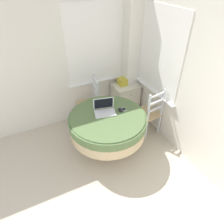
# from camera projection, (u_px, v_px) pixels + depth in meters

# --- Properties ---
(corner_room_shell) EXTENTS (4.42, 5.14, 2.55)m
(corner_room_shell) POSITION_uv_depth(u_px,v_px,m) (123.00, 84.00, 2.87)
(corner_room_shell) COLOR white
(corner_room_shell) RESTS_ON ground_plane
(round_dining_table) EXTENTS (1.25, 1.25, 0.74)m
(round_dining_table) POSITION_uv_depth(u_px,v_px,m) (108.00, 123.00, 3.24)
(round_dining_table) COLOR #4C3D2D
(round_dining_table) RESTS_ON ground_plane
(laptop) EXTENTS (0.38, 0.31, 0.23)m
(laptop) POSITION_uv_depth(u_px,v_px,m) (105.00, 110.00, 3.20)
(laptop) COLOR silver
(laptop) RESTS_ON round_dining_table
(computer_mouse) EXTENTS (0.07, 0.10, 0.05)m
(computer_mouse) POSITION_uv_depth(u_px,v_px,m) (121.00, 110.00, 3.24)
(computer_mouse) COLOR black
(computer_mouse) RESTS_ON round_dining_table
(cell_phone) EXTENTS (0.06, 0.11, 0.01)m
(cell_phone) POSITION_uv_depth(u_px,v_px,m) (124.00, 109.00, 3.29)
(cell_phone) COLOR #B2B7BC
(cell_phone) RESTS_ON round_dining_table
(dining_chair_near_back_window) EXTENTS (0.48, 0.45, 0.97)m
(dining_chair_near_back_window) POSITION_uv_depth(u_px,v_px,m) (90.00, 103.00, 3.96)
(dining_chair_near_back_window) COLOR tan
(dining_chair_near_back_window) RESTS_ON ground_plane
(dining_chair_near_right_window) EXTENTS (0.45, 0.48, 0.97)m
(dining_chair_near_right_window) POSITION_uv_depth(u_px,v_px,m) (149.00, 113.00, 3.69)
(dining_chair_near_right_window) COLOR tan
(dining_chair_near_right_window) RESTS_ON ground_plane
(corner_cabinet) EXTENTS (0.53, 0.45, 0.66)m
(corner_cabinet) POSITION_uv_depth(u_px,v_px,m) (125.00, 98.00, 4.32)
(corner_cabinet) COLOR silver
(corner_cabinet) RESTS_ON ground_plane
(storage_box) EXTENTS (0.16, 0.19, 0.14)m
(storage_box) POSITION_uv_depth(u_px,v_px,m) (122.00, 82.00, 4.09)
(storage_box) COLOR gold
(storage_box) RESTS_ON corner_cabinet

